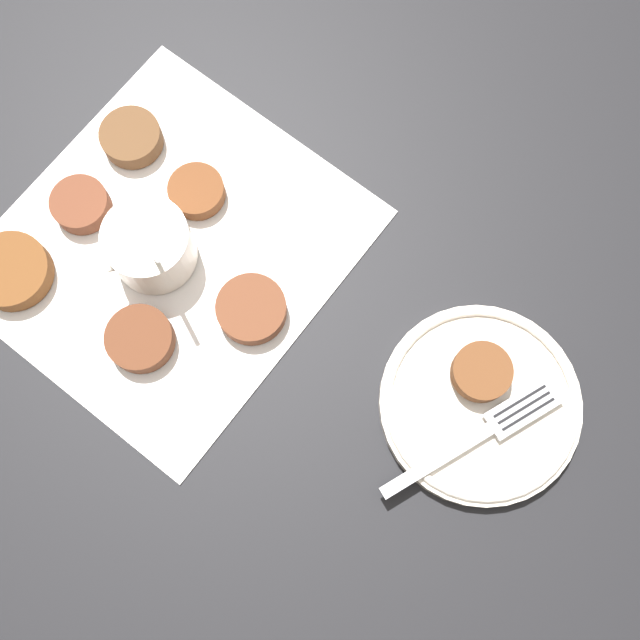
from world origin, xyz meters
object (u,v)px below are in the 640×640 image
(fork, at_px, (490,429))
(sauce_bowl, at_px, (151,247))
(serving_plate, at_px, (480,404))
(fritter_on_plate, at_px, (482,372))

(fork, bearing_deg, sauce_bowl, -73.40)
(serving_plate, xyz_separation_m, fritter_on_plate, (-0.02, -0.02, 0.02))
(serving_plate, height_order, fritter_on_plate, fritter_on_plate)
(sauce_bowl, bearing_deg, serving_plate, 109.80)
(serving_plate, bearing_deg, sauce_bowl, -70.20)
(sauce_bowl, bearing_deg, fritter_on_plate, 113.81)
(sauce_bowl, height_order, serving_plate, sauce_bowl)
(sauce_bowl, relative_size, fritter_on_plate, 2.07)
(serving_plate, xyz_separation_m, fork, (0.01, 0.02, 0.01))
(serving_plate, relative_size, fork, 1.01)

